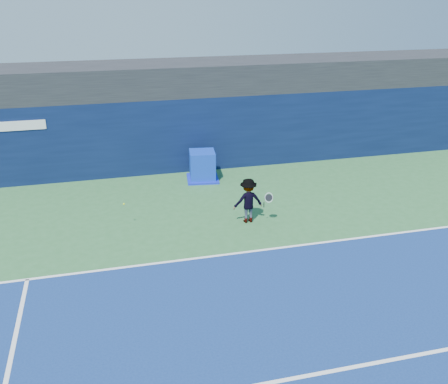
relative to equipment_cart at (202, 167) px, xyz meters
The scene contains 8 objects.
ground 9.07m from the equipment_cart, 95.78° to the right, with size 80.00×80.00×0.00m, color #2D6434.
baseline 6.10m from the equipment_cart, 98.63° to the right, with size 24.00×0.10×0.01m, color white.
service_line 11.06m from the equipment_cart, 94.73° to the right, with size 24.00×0.10×0.01m, color white.
stadium_band 4.06m from the equipment_cart, 110.10° to the left, with size 36.00×3.00×1.20m, color black.
back_wall_assembly 2.00m from the equipment_cart, 121.56° to the left, with size 36.00×1.03×3.00m.
equipment_cart is the anchor object (origin of this frame).
tennis_player 4.12m from the equipment_cart, 81.00° to the right, with size 1.21×0.66×1.47m.
tennis_ball 4.76m from the equipment_cart, 132.61° to the right, with size 0.06×0.06×0.06m.
Camera 1 is at (-2.74, -9.00, 7.06)m, focal length 40.00 mm.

